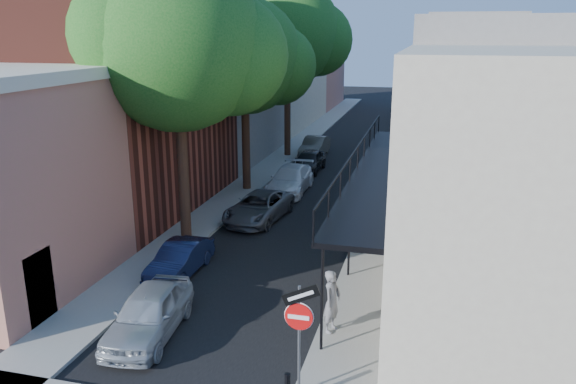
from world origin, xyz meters
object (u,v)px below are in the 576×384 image
Objects in this scene: parked_car_c at (259,207)px; sign_post at (299,321)px; oak_near at (190,46)px; oak_mid at (253,59)px; parked_car_d at (290,180)px; parked_car_e at (309,161)px; parked_car_a at (149,313)px; parked_car_b at (180,259)px; parked_car_f at (315,147)px; pedestrian at (332,301)px; oak_far at (295,34)px.

sign_post is at bearing -62.36° from parked_car_c.
oak_near reaches higher than oak_mid.
sign_post is 0.26× the size of oak_near.
parked_car_d is 4.82m from parked_car_e.
oak_mid is 8.27m from parked_car_e.
sign_post is 0.74× the size of parked_car_a.
parked_car_b is 0.86× the size of parked_car_f.
parked_car_a is 1.04× the size of parked_car_e.
oak_mid is at bearing 110.86° from sign_post.
parked_car_a is at bearing -87.72° from parked_car_f.
parked_car_b is at bearing 97.34° from parked_car_a.
parked_car_b is at bearing 81.62° from pedestrian.
parked_car_a is (1.71, -7.54, -7.19)m from oak_near.
oak_near is at bearing -89.63° from oak_mid.
parked_car_a reaches higher than parked_car_e.
parked_car_a is at bearing -91.42° from parked_car_d.
parked_car_b is (0.77, -3.45, -7.30)m from oak_near.
sign_post is 12.77m from oak_near.
parked_car_a is 4.20m from parked_car_b.
sign_post is 0.73× the size of parked_car_f.
sign_post is at bearing -76.09° from oak_far.
sign_post is at bearing -54.91° from oak_near.
parked_car_f is at bearing 29.27° from pedestrian.
sign_post is 27.11m from parked_car_f.
parked_car_e is at bearing 30.56° from pedestrian.
sign_post is 1.61× the size of pedestrian.
pedestrian is at bearing -75.58° from parked_car_f.
sign_post is 0.63× the size of parked_car_d.
parked_car_f reaches higher than parked_car_b.
pedestrian is at bearing -74.39° from parked_car_e.
parked_car_d is at bearing -88.55° from parked_car_e.
oak_mid is at bearing -111.20° from parked_car_e.
parked_car_a is 10.57m from parked_car_c.
oak_far reaches higher than oak_near.
oak_near is 10.56m from parked_car_a.
sign_post is 3.23m from pedestrian.
oak_far is at bearing 103.29° from parked_car_c.
sign_post is at bearing -25.57° from parked_car_a.
oak_mid is 11.39m from parked_car_f.
parked_car_d is (-4.56, 17.27, -1.35)m from sign_post.
sign_post reaches higher than pedestrian.
parked_car_d is 2.57× the size of pedestrian.
oak_far is 16.01m from parked_car_c.
parked_car_f is 2.21× the size of pedestrian.
oak_far is 8.89m from parked_car_e.
pedestrian is (4.80, -14.21, 0.36)m from parked_car_d.
pedestrian is at bearing -73.79° from oak_far.
parked_car_d is 15.00m from pedestrian.
oak_near is at bearing -90.04° from oak_far.
parked_car_d is (1.97, 7.99, -7.19)m from oak_near.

